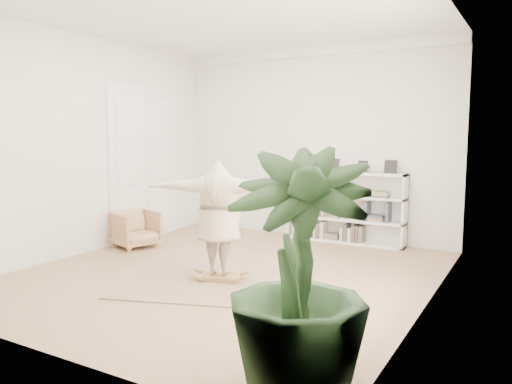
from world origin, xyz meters
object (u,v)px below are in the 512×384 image
Objects in this scene: person at (219,215)px; houseplant at (297,276)px; armchair at (136,229)px; bookshelf at (345,208)px; rocker_board at (220,276)px.

houseplant is at bearing 115.87° from person.
person is (2.43, -0.97, 0.58)m from armchair.
bookshelf reaches higher than rocker_board.
person is at bearing -93.08° from armchair.
person is 3.08m from houseplant.
rocker_board is 3.21m from houseplant.
bookshelf is 5.60m from houseplant.
armchair is (-3.04, -2.22, -0.31)m from bookshelf.
rocker_board is at bearing -93.08° from armchair.
houseplant is (2.17, -2.18, 0.88)m from rocker_board.
houseplant is at bearing -73.83° from bookshelf.
armchair is at bearing -40.74° from person.
rocker_board is 0.84m from person.
armchair is at bearing 139.26° from rocker_board.
armchair is at bearing 145.58° from houseplant.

